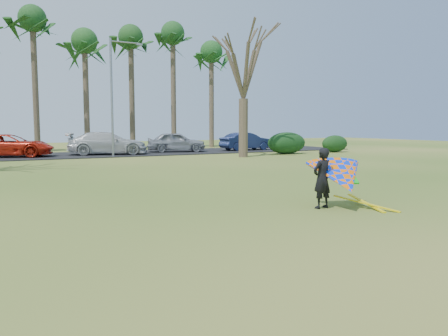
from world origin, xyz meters
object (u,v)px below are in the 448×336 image
streetlight (114,92)px  car_4 (176,142)px  bare_tree_right (244,60)px  car_3 (108,143)px  kite_flyer (340,177)px  car_2 (10,146)px  car_5 (246,141)px

streetlight → car_4: bearing=26.3°
bare_tree_right → car_4: 9.14m
car_3 → kite_flyer: kite_flyer is taller
bare_tree_right → car_2: 16.73m
streetlight → car_3: bearing=90.3°
car_2 → kite_flyer: size_ratio=2.29×
kite_flyer → car_3: bearing=91.6°
car_3 → car_4: bearing=-68.2°
bare_tree_right → car_5: 9.30m
car_2 → car_3: bearing=-77.1°
car_5 → bare_tree_right: bearing=144.7°
car_4 → kite_flyer: 24.54m
bare_tree_right → car_2: (-14.23, 6.68, -5.74)m
bare_tree_right → car_3: 11.47m
car_5 → kite_flyer: bearing=151.8°
bare_tree_right → car_5: bare_tree_right is taller
car_5 → car_4: bearing=81.5°
car_4 → car_2: bearing=105.6°
car_3 → kite_flyer: (0.65, -23.40, -0.04)m
bare_tree_right → kite_flyer: 19.56m
streetlight → car_3: (-0.01, 2.14, -3.58)m
streetlight → kite_flyer: size_ratio=3.35×
car_2 → car_3: car_3 is taller
car_5 → kite_flyer: kite_flyer is taller
streetlight → car_4: 7.22m
bare_tree_right → kite_flyer: bearing=-112.6°
bare_tree_right → car_2: size_ratio=1.68×
car_3 → car_5: size_ratio=1.25×
car_5 → streetlight: bearing=97.6°
car_3 → car_2: bearing=100.6°
streetlight → car_2: size_ratio=1.46×
car_2 → car_5: size_ratio=1.21×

